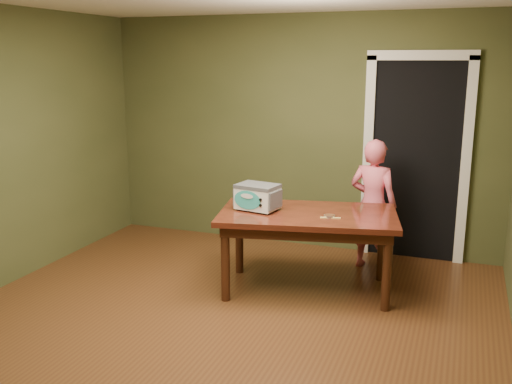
{
  "coord_description": "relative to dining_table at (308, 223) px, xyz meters",
  "views": [
    {
      "loc": [
        1.77,
        -3.66,
        2.11
      ],
      "look_at": [
        0.05,
        1.0,
        0.95
      ],
      "focal_mm": 40.0,
      "sensor_mm": 36.0,
      "label": 1
    }
  ],
  "objects": [
    {
      "name": "room_shell",
      "position": [
        -0.48,
        -1.2,
        1.06
      ],
      "size": [
        4.52,
        5.02,
        2.61
      ],
      "color": "#494D29",
      "rests_on": "ground"
    },
    {
      "name": "spatula",
      "position": [
        0.24,
        -0.12,
        0.1
      ],
      "size": [
        0.18,
        0.06,
        0.01
      ],
      "primitive_type": "cube",
      "rotation": [
        0.0,
        0.0,
        0.23
      ],
      "color": "#E1BF62",
      "rests_on": "dining_table"
    },
    {
      "name": "dining_table",
      "position": [
        0.0,
        0.0,
        0.0
      ],
      "size": [
        1.75,
        1.21,
        0.75
      ],
      "rotation": [
        0.0,
        0.0,
        0.2
      ],
      "color": "#38150C",
      "rests_on": "floor"
    },
    {
      "name": "floor",
      "position": [
        -0.48,
        -1.2,
        -0.65
      ],
      "size": [
        5.0,
        5.0,
        0.0
      ],
      "primitive_type": "plane",
      "color": "#573219",
      "rests_on": "ground"
    },
    {
      "name": "baking_pan",
      "position": [
        0.22,
        -0.09,
        0.11
      ],
      "size": [
        0.1,
        0.1,
        0.02
      ],
      "color": "silver",
      "rests_on": "dining_table"
    },
    {
      "name": "toy_oven",
      "position": [
        -0.46,
        -0.07,
        0.23
      ],
      "size": [
        0.43,
        0.33,
        0.24
      ],
      "rotation": [
        0.0,
        0.0,
        -0.18
      ],
      "color": "#4C4F54",
      "rests_on": "dining_table"
    },
    {
      "name": "child",
      "position": [
        0.47,
        0.8,
        0.02
      ],
      "size": [
        0.54,
        0.41,
        1.34
      ],
      "primitive_type": "imported",
      "rotation": [
        0.0,
        0.0,
        2.95
      ],
      "color": "#E65E75",
      "rests_on": "floor"
    },
    {
      "name": "doorway",
      "position": [
        0.82,
        1.59,
        0.41
      ],
      "size": [
        1.1,
        0.66,
        2.25
      ],
      "color": "black",
      "rests_on": "ground"
    }
  ]
}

